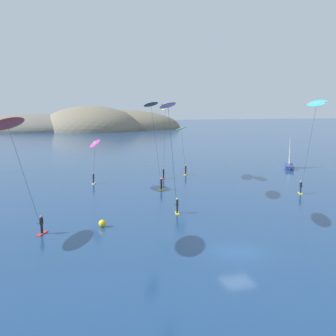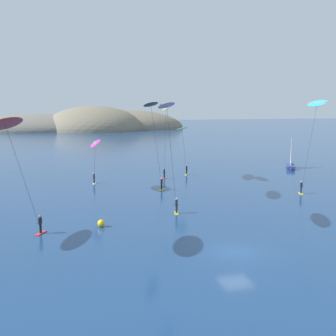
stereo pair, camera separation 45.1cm
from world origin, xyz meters
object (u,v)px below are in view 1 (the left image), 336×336
(sailboat_near, at_px, (289,165))
(kitesurfer_black, at_px, (152,112))
(kitesurfer_magenta, at_px, (95,147))
(kitesurfer_green, at_px, (182,132))
(marker_buoy, at_px, (102,223))
(kitesurfer_red, at_px, (10,133))
(kitesurfer_pink, at_px, (169,115))
(kitesurfer_cyan, at_px, (315,111))
(kitesurfer_lime, at_px, (165,116))

(sailboat_near, xyz_separation_m, kitesurfer_black, (-30.00, -16.95, 10.02))
(kitesurfer_magenta, bearing_deg, kitesurfer_green, 20.61)
(marker_buoy, bearing_deg, kitesurfer_red, -143.54)
(kitesurfer_pink, bearing_deg, kitesurfer_cyan, 17.42)
(kitesurfer_lime, bearing_deg, kitesurfer_red, -126.04)
(sailboat_near, distance_m, kitesurfer_cyan, 27.35)
(kitesurfer_black, height_order, kitesurfer_green, kitesurfer_black)
(kitesurfer_red, relative_size, marker_buoy, 15.22)
(sailboat_near, height_order, kitesurfer_black, kitesurfer_black)
(sailboat_near, xyz_separation_m, kitesurfer_cyan, (-11.31, -22.75, 10.11))
(kitesurfer_lime, distance_m, kitesurfer_green, 4.27)
(kitesurfer_pink, relative_size, kitesurfer_black, 0.99)
(sailboat_near, relative_size, kitesurfer_pink, 0.48)
(kitesurfer_green, bearing_deg, sailboat_near, 11.35)
(kitesurfer_green, relative_size, marker_buoy, 11.76)
(marker_buoy, bearing_deg, kitesurfer_cyan, 10.59)
(kitesurfer_black, distance_m, kitesurfer_green, 15.15)
(kitesurfer_red, bearing_deg, kitesurfer_pink, 16.60)
(kitesurfer_lime, bearing_deg, sailboat_near, 13.23)
(kitesurfer_red, distance_m, kitesurfer_black, 22.09)
(kitesurfer_cyan, bearing_deg, kitesurfer_green, 120.51)
(kitesurfer_pink, relative_size, kitesurfer_lime, 1.03)
(kitesurfer_cyan, distance_m, kitesurfer_lime, 21.85)
(kitesurfer_magenta, height_order, marker_buoy, kitesurfer_magenta)
(kitesurfer_cyan, distance_m, kitesurfer_pink, 21.12)
(sailboat_near, relative_size, kitesurfer_cyan, 0.47)
(kitesurfer_cyan, xyz_separation_m, kitesurfer_magenta, (-24.84, 13.04, -4.79))
(marker_buoy, bearing_deg, kitesurfer_green, 56.23)
(kitesurfer_pink, height_order, kitesurfer_lime, kitesurfer_pink)
(kitesurfer_magenta, bearing_deg, kitesurfer_cyan, -27.69)
(kitesurfer_green, bearing_deg, kitesurfer_red, -128.61)
(kitesurfer_pink, bearing_deg, kitesurfer_black, 83.13)
(kitesurfer_pink, xyz_separation_m, kitesurfer_black, (1.46, 12.13, 0.14))
(kitesurfer_cyan, bearing_deg, kitesurfer_lime, 129.59)
(kitesurfer_pink, distance_m, kitesurfer_black, 12.22)
(kitesurfer_cyan, bearing_deg, sailboat_near, 63.57)
(kitesurfer_black, height_order, marker_buoy, kitesurfer_black)
(kitesurfer_magenta, relative_size, kitesurfer_black, 0.69)
(kitesurfer_red, height_order, kitesurfer_green, kitesurfer_red)
(kitesurfer_lime, xyz_separation_m, kitesurfer_green, (3.12, 1.49, -2.51))
(kitesurfer_magenta, xyz_separation_m, kitesurfer_lime, (10.93, 3.79, 3.98))
(kitesurfer_lime, bearing_deg, kitesurfer_black, -113.45)
(kitesurfer_cyan, distance_m, kitesurfer_green, 21.52)
(kitesurfer_cyan, xyz_separation_m, kitesurfer_black, (-18.69, 5.81, -0.09))
(kitesurfer_pink, xyz_separation_m, marker_buoy, (-6.18, 1.40, -10.17))
(kitesurfer_red, bearing_deg, kitesurfer_lime, 53.96)
(kitesurfer_pink, xyz_separation_m, kitesurfer_red, (-13.54, -4.03, -1.11))
(kitesurfer_black, bearing_deg, kitesurfer_green, 57.74)
(kitesurfer_magenta, height_order, kitesurfer_green, kitesurfer_green)
(kitesurfer_red, distance_m, marker_buoy, 12.87)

